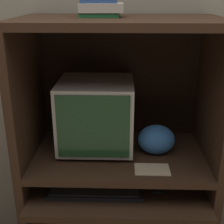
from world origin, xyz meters
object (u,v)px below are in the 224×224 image
Objects in this scene: keyboard at (95,191)px; crt_monitor at (96,114)px; mouse at (157,191)px; book_stack at (101,8)px; snack_bag at (156,139)px.

crt_monitor is at bearing 90.98° from keyboard.
mouse is (0.32, -0.21, -0.33)m from crt_monitor.
mouse is at bearing -32.82° from book_stack.
crt_monitor reaches higher than snack_bag.
crt_monitor is 0.80× the size of keyboard.
keyboard is 0.88m from book_stack.
snack_bag is at bearing 89.66° from mouse.
mouse is 0.26m from snack_bag.
keyboard and mouse have the same top height.
book_stack is at bearing 147.18° from mouse.
mouse is at bearing 1.62° from keyboard.
crt_monitor is 1.93× the size of book_stack.
snack_bag is 0.96× the size of book_stack.
snack_bag is at bearing -5.90° from book_stack.
book_stack is at bearing 174.10° from snack_bag.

